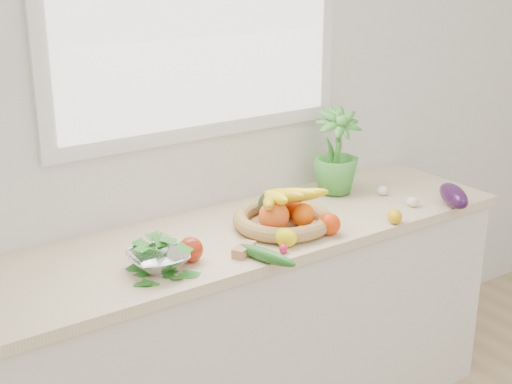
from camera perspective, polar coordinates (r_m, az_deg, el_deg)
back_wall at (r=2.82m, az=-4.59°, el=7.33°), size 4.50×0.02×2.70m
counter_cabinet at (r=2.92m, az=-1.05°, el=-11.62°), size 2.20×0.58×0.86m
countertop at (r=2.72m, az=-1.11°, el=-3.47°), size 2.24×0.62×0.04m
orange_loose at (r=2.67m, az=5.91°, el=-2.57°), size 0.09×0.09×0.08m
lemon_a at (r=2.62m, az=3.73°, el=-3.32°), size 0.08×0.09×0.06m
lemon_b at (r=2.82m, az=11.03°, el=-1.93°), size 0.09×0.09×0.06m
lemon_c at (r=2.56m, az=2.39°, el=-3.65°), size 0.10×0.11×0.07m
apple at (r=2.45m, az=-5.25°, el=-4.61°), size 0.12×0.12×0.09m
ginger at (r=2.50m, az=-0.97°, el=-4.64°), size 0.12×0.09×0.03m
garlic_a at (r=3.13m, az=10.11°, el=0.09°), size 0.06×0.06×0.04m
garlic_b at (r=2.91m, az=2.89°, el=-1.03°), size 0.05×0.05×0.05m
garlic_c at (r=3.02m, az=12.42°, el=-0.77°), size 0.06×0.06×0.04m
eggplant at (r=3.06m, az=15.52°, el=-0.29°), size 0.18×0.24×0.09m
cucumber at (r=2.44m, az=0.77°, el=-5.08°), size 0.12×0.26×0.05m
radish at (r=2.51m, az=2.20°, el=-4.56°), size 0.04×0.04×0.03m
potted_herb at (r=3.08m, az=6.44°, el=3.31°), size 0.25×0.25×0.36m
fruit_basket at (r=2.72m, az=2.12°, el=-1.79°), size 0.40×0.40×0.19m
colander_with_spinach at (r=2.39m, az=-7.84°, el=-5.03°), size 0.22×0.22×0.11m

